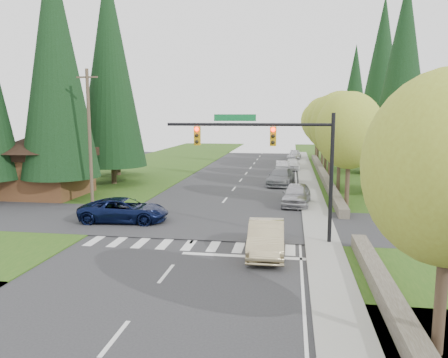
% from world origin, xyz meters
% --- Properties ---
extents(ground, '(120.00, 120.00, 0.00)m').
position_xyz_m(ground, '(0.00, 0.00, 0.00)').
color(ground, '#28282B').
rests_on(ground, ground).
extents(grass_east, '(14.00, 110.00, 0.06)m').
position_xyz_m(grass_east, '(13.00, 20.00, 0.03)').
color(grass_east, '#244C14').
rests_on(grass_east, ground).
extents(grass_west, '(14.00, 110.00, 0.06)m').
position_xyz_m(grass_west, '(-13.00, 20.00, 0.03)').
color(grass_west, '#244C14').
rests_on(grass_west, ground).
extents(cross_street, '(120.00, 8.00, 0.10)m').
position_xyz_m(cross_street, '(0.00, 8.00, 0.00)').
color(cross_street, '#28282B').
rests_on(cross_street, ground).
extents(sidewalk_east, '(1.80, 80.00, 0.13)m').
position_xyz_m(sidewalk_east, '(6.90, 22.00, 0.07)').
color(sidewalk_east, gray).
rests_on(sidewalk_east, ground).
extents(curb_east, '(0.20, 80.00, 0.13)m').
position_xyz_m(curb_east, '(6.05, 22.00, 0.07)').
color(curb_east, gray).
rests_on(curb_east, ground).
extents(stone_wall_south, '(0.70, 14.00, 0.70)m').
position_xyz_m(stone_wall_south, '(8.60, -3.00, 0.35)').
color(stone_wall_south, '#4C4438').
rests_on(stone_wall_south, ground).
extents(stone_wall_north, '(0.70, 40.00, 0.70)m').
position_xyz_m(stone_wall_north, '(8.60, 30.00, 0.35)').
color(stone_wall_north, '#4C4438').
rests_on(stone_wall_north, ground).
extents(traffic_signal, '(8.70, 0.37, 6.80)m').
position_xyz_m(traffic_signal, '(4.37, 4.50, 4.98)').
color(traffic_signal, black).
rests_on(traffic_signal, ground).
extents(brown_building, '(8.40, 8.40, 5.40)m').
position_xyz_m(brown_building, '(-15.00, 15.00, 3.14)').
color(brown_building, '#4C2D19').
rests_on(brown_building, ground).
extents(utility_pole, '(1.60, 0.24, 10.00)m').
position_xyz_m(utility_pole, '(-9.50, 12.00, 5.14)').
color(utility_pole, '#473828').
rests_on(utility_pole, ground).
extents(decid_tree_0, '(4.80, 4.80, 8.37)m').
position_xyz_m(decid_tree_0, '(9.20, 14.00, 5.60)').
color(decid_tree_0, '#38281C').
rests_on(decid_tree_0, ground).
extents(decid_tree_1, '(5.20, 5.20, 8.80)m').
position_xyz_m(decid_tree_1, '(9.30, 21.00, 5.80)').
color(decid_tree_1, '#38281C').
rests_on(decid_tree_1, ground).
extents(decid_tree_2, '(5.00, 5.00, 8.82)m').
position_xyz_m(decid_tree_2, '(9.10, 28.00, 5.93)').
color(decid_tree_2, '#38281C').
rests_on(decid_tree_2, ground).
extents(decid_tree_3, '(5.00, 5.00, 8.55)m').
position_xyz_m(decid_tree_3, '(9.20, 35.00, 5.66)').
color(decid_tree_3, '#38281C').
rests_on(decid_tree_3, ground).
extents(decid_tree_4, '(5.40, 5.40, 9.18)m').
position_xyz_m(decid_tree_4, '(9.30, 42.00, 6.06)').
color(decid_tree_4, '#38281C').
rests_on(decid_tree_4, ground).
extents(decid_tree_5, '(4.80, 4.80, 8.30)m').
position_xyz_m(decid_tree_5, '(9.10, 49.00, 5.53)').
color(decid_tree_5, '#38281C').
rests_on(decid_tree_5, ground).
extents(decid_tree_6, '(5.20, 5.20, 8.86)m').
position_xyz_m(decid_tree_6, '(9.20, 56.00, 5.86)').
color(decid_tree_6, '#38281C').
rests_on(decid_tree_6, ground).
extents(conifer_w_a, '(6.12, 6.12, 19.80)m').
position_xyz_m(conifer_w_a, '(-13.00, 14.00, 10.79)').
color(conifer_w_a, '#38281C').
rests_on(conifer_w_a, ground).
extents(conifer_w_b, '(5.44, 5.44, 17.80)m').
position_xyz_m(conifer_w_b, '(-16.00, 18.00, 9.79)').
color(conifer_w_b, '#38281C').
rests_on(conifer_w_b, ground).
extents(conifer_w_c, '(6.46, 6.46, 20.80)m').
position_xyz_m(conifer_w_c, '(-12.00, 22.00, 11.29)').
color(conifer_w_c, '#38281C').
rests_on(conifer_w_c, ground).
extents(conifer_w_e, '(5.78, 5.78, 18.80)m').
position_xyz_m(conifer_w_e, '(-14.00, 28.00, 10.29)').
color(conifer_w_e, '#38281C').
rests_on(conifer_w_e, ground).
extents(conifer_e_a, '(5.44, 5.44, 17.80)m').
position_xyz_m(conifer_e_a, '(14.00, 20.00, 9.79)').
color(conifer_e_a, '#38281C').
rests_on(conifer_e_a, ground).
extents(conifer_e_b, '(6.12, 6.12, 19.80)m').
position_xyz_m(conifer_e_b, '(15.00, 34.00, 10.79)').
color(conifer_e_b, '#38281C').
rests_on(conifer_e_b, ground).
extents(conifer_e_c, '(5.10, 5.10, 16.80)m').
position_xyz_m(conifer_e_c, '(14.00, 48.00, 9.29)').
color(conifer_e_c, '#38281C').
rests_on(conifer_e_c, ground).
extents(sedan_champagne, '(1.87, 4.92, 1.60)m').
position_xyz_m(sedan_champagne, '(4.03, 2.30, 0.80)').
color(sedan_champagne, tan).
rests_on(sedan_champagne, ground).
extents(suv_navy, '(5.68, 2.94, 1.53)m').
position_xyz_m(suv_navy, '(-5.16, 7.38, 0.77)').
color(suv_navy, black).
rests_on(suv_navy, ground).
extents(parked_car_a, '(2.39, 5.00, 1.65)m').
position_xyz_m(parked_car_a, '(5.60, 14.31, 0.82)').
color(parked_car_a, '#A8A8AD').
rests_on(parked_car_a, ground).
extents(parked_car_b, '(2.85, 5.64, 1.57)m').
position_xyz_m(parked_car_b, '(4.20, 23.93, 0.78)').
color(parked_car_b, slate).
rests_on(parked_car_b, ground).
extents(parked_car_c, '(1.61, 4.43, 1.45)m').
position_xyz_m(parked_car_c, '(4.20, 32.30, 0.73)').
color(parked_car_c, '#BABAC0').
rests_on(parked_car_c, ground).
extents(parked_car_d, '(1.73, 4.27, 1.46)m').
position_xyz_m(parked_car_d, '(5.34, 36.16, 0.73)').
color(parked_car_d, white).
rests_on(parked_car_d, ground).
extents(parked_car_e, '(2.24, 4.79, 1.35)m').
position_xyz_m(parked_car_e, '(5.60, 49.04, 0.68)').
color(parked_car_e, '#B4B4B9').
rests_on(parked_car_e, ground).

